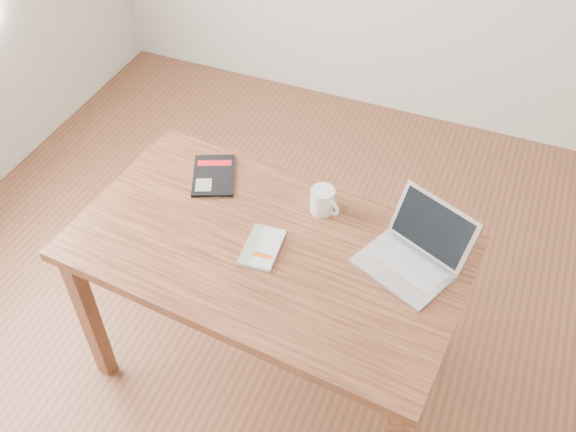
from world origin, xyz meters
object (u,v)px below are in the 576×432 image
at_px(desk, 268,263).
at_px(laptop, 414,253).
at_px(white_guidebook, 262,247).
at_px(black_guidebook, 214,175).
at_px(coffee_mug, 323,200).

relative_size(desk, laptop, 3.67).
bearing_deg(white_guidebook, black_guidebook, 134.49).
height_order(white_guidebook, black_guidebook, white_guidebook).
bearing_deg(black_guidebook, white_guidebook, -63.71).
height_order(black_guidebook, laptop, laptop).
height_order(desk, laptop, laptop).
distance_m(desk, white_guidebook, 0.10).
xyz_separation_m(black_guidebook, laptop, (0.79, -0.13, 0.04)).
distance_m(white_guidebook, laptop, 0.49).
height_order(desk, white_guidebook, white_guidebook).
bearing_deg(coffee_mug, black_guidebook, -155.04).
bearing_deg(desk, white_guidebook, -105.93).
bearing_deg(laptop, white_guidebook, -140.62).
bearing_deg(laptop, desk, -142.92).
relative_size(desk, white_guidebook, 7.04).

